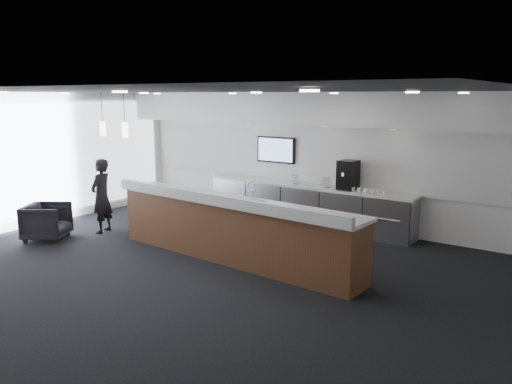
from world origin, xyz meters
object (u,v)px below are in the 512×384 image
Objects in this scene: coffee_machine at (348,175)px; service_counter at (232,229)px; lounge_guest at (101,196)px; armchair at (47,222)px.

service_counter is at bearing -101.85° from coffee_machine.
service_counter is 3.09m from coffee_machine.
armchair is at bearing -43.74° from lounge_guest.
armchair is at bearing -160.13° from service_counter.
service_counter is 3.45m from lounge_guest.
coffee_machine reaches higher than armchair.
coffee_machine is 6.36m from armchair.
coffee_machine is (0.88, 2.89, 0.69)m from service_counter.
service_counter is at bearing 74.99° from lounge_guest.
service_counter is 8.33× the size of coffee_machine.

